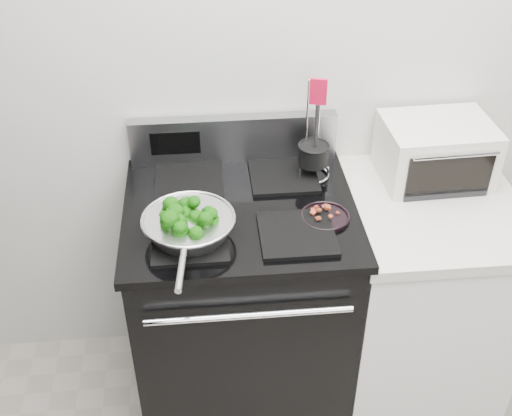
{
  "coord_description": "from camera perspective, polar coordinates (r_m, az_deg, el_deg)",
  "views": [
    {
      "loc": [
        -0.41,
        -0.34,
        2.23
      ],
      "look_at": [
        -0.25,
        1.36,
        0.98
      ],
      "focal_mm": 45.0,
      "sensor_mm": 36.0,
      "label": 1
    }
  ],
  "objects": [
    {
      "name": "back_wall",
      "position": [
        2.31,
        5.43,
        13.6
      ],
      "size": [
        4.0,
        0.02,
        2.7
      ],
      "primitive_type": "cube",
      "color": "beige",
      "rests_on": "ground"
    },
    {
      "name": "skillet",
      "position": [
        2.03,
        -6.0,
        -1.5
      ],
      "size": [
        0.3,
        0.47,
        0.06
      ],
      "rotation": [
        0.0,
        0.0,
        -0.1
      ],
      "color": "silver",
      "rests_on": "gas_range"
    },
    {
      "name": "utensil_holder",
      "position": [
        2.3,
        5.08,
        4.3
      ],
      "size": [
        0.13,
        0.13,
        0.39
      ],
      "rotation": [
        0.0,
        0.0,
        -0.27
      ],
      "color": "silver",
      "rests_on": "gas_range"
    },
    {
      "name": "toaster_oven",
      "position": [
        2.41,
        15.65,
        4.9
      ],
      "size": [
        0.39,
        0.31,
        0.22
      ],
      "rotation": [
        0.0,
        0.0,
        0.04
      ],
      "color": "silver",
      "rests_on": "counter"
    },
    {
      "name": "counter",
      "position": [
        2.61,
        14.02,
        -7.77
      ],
      "size": [
        0.62,
        0.68,
        0.92
      ],
      "color": "white",
      "rests_on": "floor"
    },
    {
      "name": "gas_range",
      "position": [
        2.48,
        -1.28,
        -8.54
      ],
      "size": [
        0.79,
        0.69,
        1.13
      ],
      "color": "black",
      "rests_on": "floor"
    },
    {
      "name": "bacon_plate",
      "position": [
        2.12,
        6.18,
        -0.55
      ],
      "size": [
        0.16,
        0.16,
        0.04
      ],
      "rotation": [
        0.0,
        0.0,
        0.14
      ],
      "color": "black",
      "rests_on": "gas_range"
    },
    {
      "name": "broccoli_pile",
      "position": [
        2.02,
        -6.03,
        -1.06
      ],
      "size": [
        0.23,
        0.23,
        0.08
      ],
      "primitive_type": null,
      "color": "black",
      "rests_on": "skillet"
    }
  ]
}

